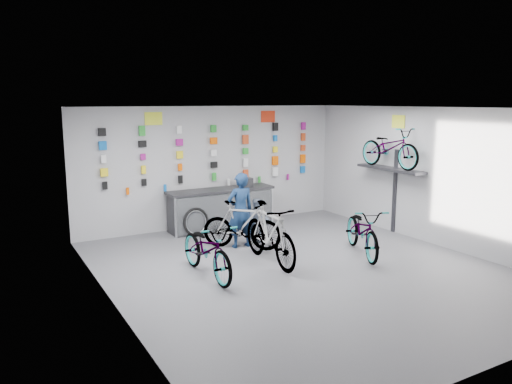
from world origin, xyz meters
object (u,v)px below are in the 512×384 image
bike_center (270,234)px  clerk (240,210)px  bike_right (363,231)px  bike_left (207,249)px  bike_service (242,225)px  counter (221,209)px  customer (258,222)px

bike_center → clerk: 1.29m
bike_right → clerk: 2.60m
bike_left → bike_service: bearing=40.6°
counter → bike_left: size_ratio=1.41×
bike_left → bike_right: (3.31, -0.38, 0.00)m
bike_service → clerk: bearing=26.8°
bike_service → clerk: clerk is taller
counter → clerk: size_ratio=1.66×
clerk → counter: bearing=-99.8°
counter → bike_service: size_ratio=1.55×
customer → bike_center: bearing=-103.2°
counter → clerk: bearing=-101.3°
bike_service → clerk: size_ratio=1.07×
bike_service → customer: 0.50m
bike_center → bike_service: (-0.02, 1.13, -0.07)m
bike_right → clerk: (-1.93, 1.71, 0.31)m
clerk → customer: size_ratio=1.59×
bike_service → bike_left: bearing=176.3°
counter → bike_right: size_ratio=1.40×
counter → customer: 1.65m
clerk → bike_service: bearing=73.7°
bike_left → bike_service: 1.79m
customer → bike_left: bearing=-136.9°
bike_left → clerk: bearing=42.8°
bike_center → counter: bearing=85.8°
counter → clerk: clerk is taller
bike_right → bike_service: bearing=165.0°
counter → bike_center: 2.94m
counter → bike_service: bearing=-101.8°
bike_left → customer: size_ratio=1.88×
bike_center → clerk: clerk is taller
counter → bike_center: size_ratio=1.36×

